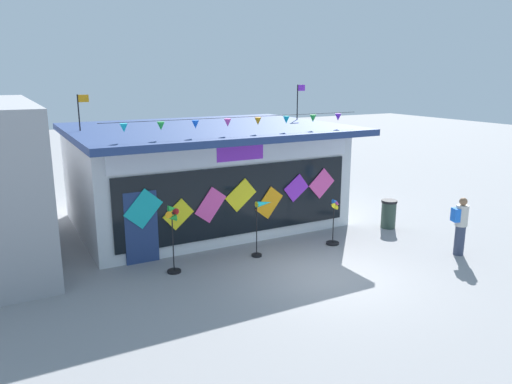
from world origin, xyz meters
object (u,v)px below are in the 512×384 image
object	(u,v)px
wind_spinner_left	(261,218)
trash_bin	(389,214)
wind_spinner_far_left	(173,228)
wind_spinner_center_left	(334,222)
person_near_camera	(460,225)
kite_shop_building	(202,173)

from	to	relation	value
wind_spinner_left	trash_bin	xyz separation A→B (m)	(5.00, 0.24, -0.61)
wind_spinner_far_left	wind_spinner_center_left	world-z (taller)	wind_spinner_far_left
wind_spinner_center_left	person_near_camera	world-z (taller)	person_near_camera
person_near_camera	trash_bin	xyz separation A→B (m)	(0.03, 2.86, -0.41)
trash_bin	wind_spinner_center_left	bearing A→B (deg)	-170.02
wind_spinner_left	wind_spinner_center_left	bearing A→B (deg)	-5.50
kite_shop_building	trash_bin	world-z (taller)	kite_shop_building
trash_bin	wind_spinner_far_left	bearing A→B (deg)	-178.01
wind_spinner_left	wind_spinner_center_left	xyz separation A→B (m)	(2.36, -0.23, -0.38)
wind_spinner_left	kite_shop_building	bearing A→B (deg)	91.99
person_near_camera	kite_shop_building	bearing A→B (deg)	56.02
kite_shop_building	wind_spinner_far_left	xyz separation A→B (m)	(-2.46, -3.99, -0.48)
wind_spinner_far_left	wind_spinner_left	bearing A→B (deg)	0.61
trash_bin	kite_shop_building	bearing A→B (deg)	144.10
wind_spinner_center_left	wind_spinner_left	bearing A→B (deg)	174.50
kite_shop_building	wind_spinner_left	xyz separation A→B (m)	(0.14, -3.96, -0.61)
wind_spinner_far_left	trash_bin	distance (m)	7.65
wind_spinner_far_left	wind_spinner_left	world-z (taller)	wind_spinner_far_left
kite_shop_building	person_near_camera	size ratio (longest dim) A/B	5.17
wind_spinner_left	person_near_camera	xyz separation A→B (m)	(4.97, -2.63, -0.21)
kite_shop_building	wind_spinner_left	distance (m)	4.01
trash_bin	person_near_camera	bearing A→B (deg)	-90.66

